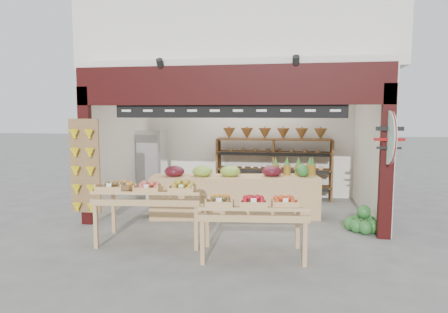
% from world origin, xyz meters
% --- Properties ---
extents(ground, '(60.00, 60.00, 0.00)m').
position_xyz_m(ground, '(0.00, 0.00, 0.00)').
color(ground, slate).
rests_on(ground, ground).
extents(shop_structure, '(6.36, 5.12, 5.40)m').
position_xyz_m(shop_structure, '(0.00, 1.61, 3.92)').
color(shop_structure, silver).
rests_on(shop_structure, ground).
extents(banana_board, '(0.60, 0.15, 1.80)m').
position_xyz_m(banana_board, '(-2.73, -1.17, 1.12)').
color(banana_board, olive).
rests_on(banana_board, ground).
extents(gift_sign, '(0.04, 0.93, 0.92)m').
position_xyz_m(gift_sign, '(2.75, -1.15, 1.75)').
color(gift_sign, '#C2F3DE').
rests_on(gift_sign, ground).
extents(back_shelving, '(2.87, 0.47, 1.79)m').
position_xyz_m(back_shelving, '(0.72, 1.86, 1.15)').
color(back_shelving, brown).
rests_on(back_shelving, ground).
extents(refrigerator, '(0.70, 0.70, 1.72)m').
position_xyz_m(refrigerator, '(-2.40, 1.62, 0.86)').
color(refrigerator, silver).
rests_on(refrigerator, ground).
extents(cardboard_stack, '(0.97, 0.70, 0.59)m').
position_xyz_m(cardboard_stack, '(-1.74, 0.74, 0.22)').
color(cardboard_stack, beige).
rests_on(cardboard_stack, ground).
extents(mid_counter, '(3.51, 1.26, 1.08)m').
position_xyz_m(mid_counter, '(0.00, -0.08, 0.47)').
color(mid_counter, tan).
rests_on(mid_counter, ground).
extents(display_table_left, '(1.83, 1.15, 1.09)m').
position_xyz_m(display_table_left, '(-1.27, -1.80, 0.84)').
color(display_table_left, tan).
rests_on(display_table_left, ground).
extents(display_table_right, '(1.65, 1.05, 1.00)m').
position_xyz_m(display_table_right, '(0.54, -2.27, 0.77)').
color(display_table_right, tan).
rests_on(display_table_right, ground).
extents(watermelon_pile, '(0.62, 0.62, 0.48)m').
position_xyz_m(watermelon_pile, '(2.45, -0.69, 0.16)').
color(watermelon_pile, '#1A501F').
rests_on(watermelon_pile, ground).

